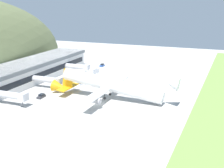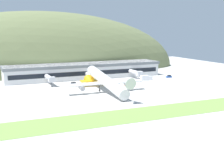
{
  "view_description": "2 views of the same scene",
  "coord_description": "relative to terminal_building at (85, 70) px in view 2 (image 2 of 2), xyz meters",
  "views": [
    {
      "loc": [
        -102.83,
        -46.89,
        39.13
      ],
      "look_at": [
        9.54,
        -1.61,
        5.61
      ],
      "focal_mm": 50.0,
      "sensor_mm": 36.0,
      "label": 1
    },
    {
      "loc": [
        -50.4,
        -140.25,
        31.25
      ],
      "look_at": [
        9.14,
        -4.23,
        4.59
      ],
      "focal_mm": 50.0,
      "sensor_mm": 36.0,
      "label": 2
    }
  ],
  "objects": [
    {
      "name": "service_car_1",
      "position": [
        50.18,
        -20.02,
        -4.62
      ],
      "size": [
        3.75,
        1.91,
        1.67
      ],
      "color": "#264C99",
      "rests_on": "ground_plane"
    },
    {
      "name": "jetway_1",
      "position": [
        -1.23,
        -16.67,
        -1.32
      ],
      "size": [
        3.38,
        14.82,
        5.43
      ],
      "color": "silver",
      "rests_on": "ground_plane"
    },
    {
      "name": "service_car_0",
      "position": [
        -13.87,
        -21.18,
        -4.66
      ],
      "size": [
        4.61,
        2.09,
        1.58
      ],
      "color": "#333338",
      "rests_on": "ground_plane"
    },
    {
      "name": "ground_plane",
      "position": [
        -12.1,
        -45.97,
        -5.31
      ],
      "size": [
        304.56,
        304.56,
        0.0
      ],
      "primitive_type": "plane",
      "color": "#B7B5AF"
    },
    {
      "name": "hill_backdrop",
      "position": [
        -18.12,
        42.43,
        -5.31
      ],
      "size": [
        218.13,
        67.76,
        86.85
      ],
      "primitive_type": "ellipsoid",
      "color": "#667047",
      "rests_on": "ground_plane"
    },
    {
      "name": "fuel_truck",
      "position": [
        31.24,
        -23.6,
        -3.86
      ],
      "size": [
        7.3,
        2.65,
        3.08
      ],
      "color": "silver",
      "rests_on": "ground_plane"
    },
    {
      "name": "grass_strip_foreground",
      "position": [
        -12.1,
        -88.69,
        -5.27
      ],
      "size": [
        274.1,
        17.36,
        0.08
      ],
      "primitive_type": "cube",
      "color": "#759947",
      "rests_on": "ground_plane"
    },
    {
      "name": "traffic_cone_0",
      "position": [
        11.23,
        -35.17,
        -5.03
      ],
      "size": [
        0.52,
        0.52,
        0.58
      ],
      "color": "orange",
      "rests_on": "ground_plane"
    },
    {
      "name": "service_car_2",
      "position": [
        9.44,
        -26.96,
        -4.71
      ],
      "size": [
        4.51,
        1.85,
        1.46
      ],
      "color": "silver",
      "rests_on": "ground_plane"
    },
    {
      "name": "jetway_2",
      "position": [
        28.08,
        -16.18,
        -1.32
      ],
      "size": [
        3.38,
        13.9,
        5.43
      ],
      "color": "silver",
      "rests_on": "ground_plane"
    },
    {
      "name": "cargo_airplane",
      "position": [
        -5.35,
        -47.74,
        0.39
      ],
      "size": [
        40.38,
        53.7,
        12.33
      ],
      "color": "white"
    },
    {
      "name": "jetway_0",
      "position": [
        -25.95,
        -16.64,
        -1.32
      ],
      "size": [
        3.38,
        14.76,
        5.43
      ],
      "color": "silver",
      "rests_on": "ground_plane"
    },
    {
      "name": "terminal_building",
      "position": [
        0.0,
        0.0,
        0.0
      ],
      "size": [
        99.76,
        18.02,
        9.37
      ],
      "color": "silver",
      "rests_on": "ground_plane"
    }
  ]
}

